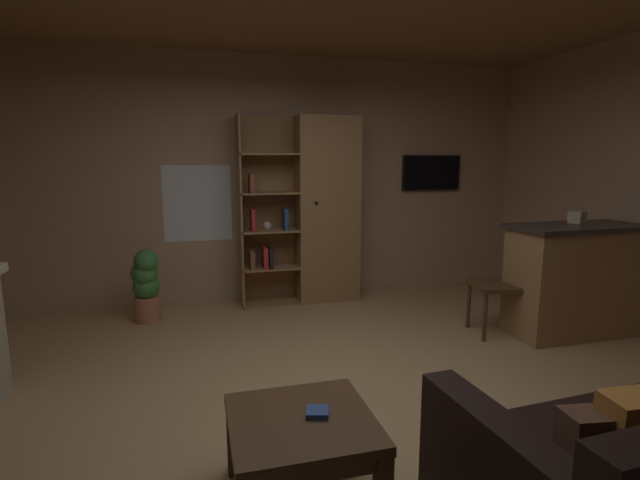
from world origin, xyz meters
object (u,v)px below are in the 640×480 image
Objects in this scene: potted_floor_plant at (146,284)px; bookshelf_cabinet at (319,211)px; table_book_0 at (317,412)px; coffee_table at (302,434)px; tissue_box at (577,217)px; dining_chair at (506,278)px; wall_mounted_tv at (431,173)px; kitchen_bar_counter at (588,278)px.

bookshelf_cabinet is at bearing 9.02° from potted_floor_plant.
coffee_table is at bearing -176.20° from table_book_0.
coffee_table is at bearing -151.96° from tissue_box.
table_book_0 is at bearing -70.61° from potted_floor_plant.
table_book_0 is 0.14× the size of potted_floor_plant.
dining_chair is at bearing 174.56° from tissue_box.
potted_floor_plant is at bearing 161.70° from tissue_box.
dining_chair is at bearing -94.47° from wall_mounted_tv.
kitchen_bar_counter is at bearing -19.17° from potted_floor_plant.
wall_mounted_tv reaches higher than kitchen_bar_counter.
potted_floor_plant reaches higher than coffee_table.
potted_floor_plant is at bearing -171.46° from wall_mounted_tv.
tissue_box is at bearing 28.59° from table_book_0.
tissue_box is at bearing -73.30° from wall_mounted_tv.
coffee_table is at bearing -106.28° from bookshelf_cabinet.
table_book_0 is 0.11× the size of dining_chair.
table_book_0 is (0.08, 0.01, 0.10)m from coffee_table.
bookshelf_cabinet reaches higher than kitchen_bar_counter.
bookshelf_cabinet is 2.12m from dining_chair.
dining_chair is 1.97m from wall_mounted_tv.
potted_floor_plant is at bearing 108.00° from coffee_table.
tissue_box reaches higher than kitchen_bar_counter.
dining_chair is 1.24× the size of potted_floor_plant.
coffee_table is at bearing -72.00° from potted_floor_plant.
bookshelf_cabinet reaches higher than dining_chair.
bookshelf_cabinet reaches higher than wall_mounted_tv.
wall_mounted_tv is at bearing 7.94° from bookshelf_cabinet.
wall_mounted_tv is at bearing 106.70° from tissue_box.
coffee_table is 0.87× the size of wall_mounted_tv.
bookshelf_cabinet is 2.78m from kitchen_bar_counter.
tissue_box is 0.88m from dining_chair.
wall_mounted_tv is (2.44, 3.39, 1.11)m from coffee_table.
wall_mounted_tv reaches higher than table_book_0.
tissue_box is 4.19m from potted_floor_plant.
bookshelf_cabinet reaches higher than coffee_table.
bookshelf_cabinet is 2.60m from tissue_box.
tissue_box is at bearing 133.59° from kitchen_bar_counter.
tissue_box is at bearing 28.04° from coffee_table.
table_book_0 is at bearing 3.80° from coffee_table.
kitchen_bar_counter is 2.33× the size of coffee_table.
dining_chair is at bearing -47.99° from bookshelf_cabinet.
tissue_box is 0.16× the size of potted_floor_plant.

